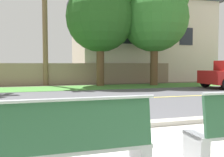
# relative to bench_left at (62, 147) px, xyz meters

# --- Properties ---
(ground_plane) EXTENTS (140.00, 140.00, 0.00)m
(ground_plane) POSITION_rel_bench_left_xyz_m (1.33, 7.84, -0.46)
(ground_plane) COLOR #665B4C
(curb_edge) EXTENTS (44.00, 0.30, 0.11)m
(curb_edge) POSITION_rel_bench_left_xyz_m (1.33, 2.19, -0.41)
(curb_edge) COLOR #ADA89E
(curb_edge) RESTS_ON ground_plane
(street_asphalt) EXTENTS (52.00, 8.00, 0.01)m
(street_asphalt) POSITION_rel_bench_left_xyz_m (1.33, 6.34, -0.46)
(street_asphalt) COLOR #515156
(street_asphalt) RESTS_ON ground_plane
(road_centre_line) EXTENTS (48.00, 0.14, 0.01)m
(road_centre_line) POSITION_rel_bench_left_xyz_m (1.33, 6.34, -0.45)
(road_centre_line) COLOR #E0CC4C
(road_centre_line) RESTS_ON ground_plane
(far_verge_grass) EXTENTS (48.00, 2.80, 0.02)m
(far_verge_grass) POSITION_rel_bench_left_xyz_m (1.33, 11.24, -0.46)
(far_verge_grass) COLOR #478438
(far_verge_grass) RESTS_ON ground_plane
(bench_left) EXTENTS (2.00, 0.48, 1.01)m
(bench_left) POSITION_rel_bench_left_xyz_m (0.00, 0.00, 0.00)
(bench_left) COLOR #9EA0A8
(bench_left) RESTS_ON ground_plane
(shade_tree_far_left) EXTENTS (4.17, 4.17, 6.88)m
(shade_tree_far_left) POSITION_rel_bench_left_xyz_m (3.57, 12.09, 4.00)
(shade_tree_far_left) COLOR brown
(shade_tree_far_left) RESTS_ON ground_plane
(shade_tree_left) EXTENTS (4.22, 4.22, 6.97)m
(shade_tree_left) POSITION_rel_bench_left_xyz_m (6.96, 11.58, 4.07)
(shade_tree_left) COLOR brown
(shade_tree_left) RESTS_ON ground_plane
(garden_wall) EXTENTS (13.00, 0.36, 1.40)m
(garden_wall) POSITION_rel_bench_left_xyz_m (2.43, 13.77, 0.24)
(garden_wall) COLOR gray
(garden_wall) RESTS_ON ground_plane
(house_across_street) EXTENTS (11.49, 6.91, 6.81)m
(house_across_street) POSITION_rel_bench_left_xyz_m (8.09, 16.97, 2.99)
(house_across_street) COLOR beige
(house_across_street) RESTS_ON ground_plane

